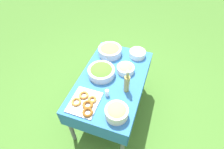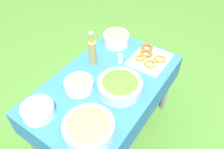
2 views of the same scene
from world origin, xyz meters
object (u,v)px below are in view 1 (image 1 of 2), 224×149
(salad_bowl, at_px, (101,71))
(donut_platter, at_px, (85,103))
(plate_stack, at_px, (137,54))
(bread_bowl, at_px, (117,112))
(fruit_bowl, at_px, (110,50))
(olive_oil_bottle, at_px, (127,83))
(pasta_bowl, at_px, (126,69))

(salad_bowl, height_order, donut_platter, salad_bowl)
(salad_bowl, distance_m, donut_platter, 0.46)
(plate_stack, height_order, bread_bowl, bread_bowl)
(salad_bowl, relative_size, bread_bowl, 1.40)
(bread_bowl, bearing_deg, salad_bowl, -143.86)
(bread_bowl, relative_size, fruit_bowl, 0.73)
(plate_stack, xyz_separation_m, bread_bowl, (0.99, 0.02, 0.03))
(bread_bowl, bearing_deg, olive_oil_bottle, 179.27)
(plate_stack, distance_m, bread_bowl, 0.99)
(pasta_bowl, bearing_deg, plate_stack, 167.90)
(salad_bowl, distance_m, plate_stack, 0.61)
(olive_oil_bottle, bearing_deg, bread_bowl, -0.73)
(salad_bowl, bearing_deg, fruit_bowl, -175.06)
(olive_oil_bottle, distance_m, fruit_bowl, 0.69)
(pasta_bowl, relative_size, plate_stack, 1.00)
(pasta_bowl, xyz_separation_m, plate_stack, (-0.34, 0.07, -0.01))
(salad_bowl, distance_m, bread_bowl, 0.61)
(fruit_bowl, bearing_deg, salad_bowl, 4.94)
(plate_stack, xyz_separation_m, olive_oil_bottle, (0.64, 0.02, 0.08))
(donut_platter, xyz_separation_m, plate_stack, (-0.96, 0.35, 0.02))
(salad_bowl, distance_m, pasta_bowl, 0.31)
(pasta_bowl, xyz_separation_m, olive_oil_bottle, (0.29, 0.09, 0.08))
(fruit_bowl, bearing_deg, pasta_bowl, 49.44)
(olive_oil_bottle, xyz_separation_m, fruit_bowl, (-0.55, -0.40, -0.06))
(donut_platter, height_order, olive_oil_bottle, olive_oil_bottle)
(salad_bowl, bearing_deg, bread_bowl, 36.14)
(salad_bowl, relative_size, pasta_bowl, 1.52)
(salad_bowl, xyz_separation_m, fruit_bowl, (-0.42, -0.04, 0.00))
(salad_bowl, relative_size, donut_platter, 0.91)
(donut_platter, bearing_deg, salad_bowl, 178.58)
(olive_oil_bottle, xyz_separation_m, bread_bowl, (0.35, -0.00, -0.05))
(donut_platter, distance_m, fruit_bowl, 0.88)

